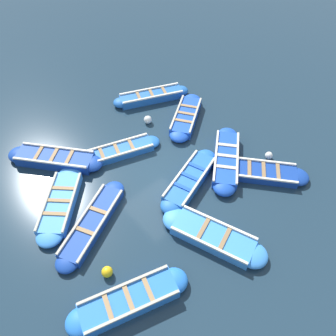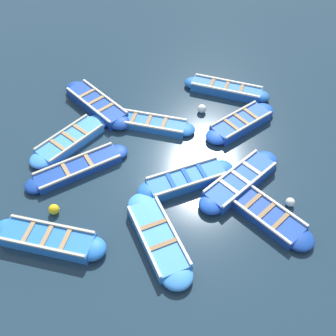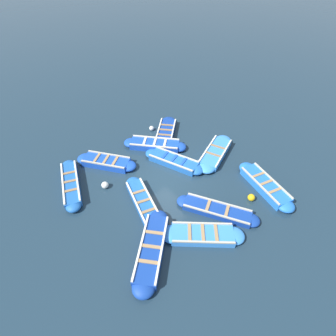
{
  "view_description": "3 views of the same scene",
  "coord_description": "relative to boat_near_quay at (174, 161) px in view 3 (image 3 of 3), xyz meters",
  "views": [
    {
      "loc": [
        6.63,
        -5.33,
        9.8
      ],
      "look_at": [
        0.27,
        0.29,
        0.22
      ],
      "focal_mm": 35.0,
      "sensor_mm": 36.0,
      "label": 1
    },
    {
      "loc": [
        10.03,
        -0.74,
        10.55
      ],
      "look_at": [
        0.74,
        -0.07,
        0.28
      ],
      "focal_mm": 42.0,
      "sensor_mm": 36.0,
      "label": 2
    },
    {
      "loc": [
        -6.36,
        -7.26,
        9.79
      ],
      "look_at": [
        0.44,
        0.12,
        0.46
      ],
      "focal_mm": 28.0,
      "sensor_mm": 36.0,
      "label": 3
    }
  ],
  "objects": [
    {
      "name": "boat_mid_row",
      "position": [
        2.27,
        -1.1,
        -0.01
      ],
      "size": [
        3.81,
        2.14,
        0.42
      ],
      "color": "#3884E0",
      "rests_on": "ground"
    },
    {
      "name": "boat_bow_out",
      "position": [
        -5.03,
        2.27,
        0.0
      ],
      "size": [
        2.14,
        3.75,
        0.44
      ],
      "color": "#1E59AD",
      "rests_on": "ground"
    },
    {
      "name": "buoy_yellow_far",
      "position": [
        0.95,
        -4.44,
        -0.01
      ],
      "size": [
        0.35,
        0.35,
        0.35
      ],
      "primitive_type": "sphere",
      "color": "#EAB214",
      "rests_on": "ground"
    },
    {
      "name": "boat_drifting",
      "position": [
        0.2,
        1.84,
        0.01
      ],
      "size": [
        3.04,
        3.45,
        0.44
      ],
      "color": "#1947B7",
      "rests_on": "ground"
    },
    {
      "name": "boat_broadside",
      "position": [
        2.1,
        -4.46,
        0.02
      ],
      "size": [
        1.89,
        3.78,
        0.47
      ],
      "color": "blue",
      "rests_on": "ground"
    },
    {
      "name": "boat_near_quay",
      "position": [
        0.0,
        0.0,
        0.0
      ],
      "size": [
        1.87,
        3.65,
        0.43
      ],
      "color": "#1E59AD",
      "rests_on": "ground"
    },
    {
      "name": "buoy_orange_near",
      "position": [
        -3.8,
        1.04,
        -0.01
      ],
      "size": [
        0.36,
        0.36,
        0.36
      ],
      "primitive_type": "sphere",
      "color": "silver",
      "rests_on": "ground"
    },
    {
      "name": "boat_far_corner",
      "position": [
        -4.37,
        -3.31,
        0.02
      ],
      "size": [
        3.61,
        3.15,
        0.47
      ],
      "color": "navy",
      "rests_on": "ground"
    },
    {
      "name": "buoy_white_drifting",
      "position": [
        1.2,
        3.34,
        -0.03
      ],
      "size": [
        0.31,
        0.31,
        0.31
      ],
      "primitive_type": "sphere",
      "color": "silver",
      "rests_on": "ground"
    },
    {
      "name": "boat_outer_left",
      "position": [
        -3.08,
        -1.18,
        -0.03
      ],
      "size": [
        1.87,
        3.78,
        0.36
      ],
      "color": "#1E59AD",
      "rests_on": "ground"
    },
    {
      "name": "boat_tucked",
      "position": [
        -0.86,
        -3.81,
        -0.04
      ],
      "size": [
        2.43,
        3.8,
        0.36
      ],
      "color": "navy",
      "rests_on": "ground"
    },
    {
      "name": "ground_plane",
      "position": [
        -1.25,
        -0.53,
        -0.19
      ],
      "size": [
        120.0,
        120.0,
        0.0
      ],
      "primitive_type": "plane",
      "color": "#1C303F"
    },
    {
      "name": "boat_outer_right",
      "position": [
        -2.79,
        2.46,
        0.0
      ],
      "size": [
        2.61,
        3.33,
        0.44
      ],
      "color": "#1947B7",
      "rests_on": "ground"
    },
    {
      "name": "boat_end_of_row",
      "position": [
        1.61,
        2.41,
        -0.03
      ],
      "size": [
        3.29,
        2.93,
        0.37
      ],
      "color": "navy",
      "rests_on": "ground"
    },
    {
      "name": "boat_centre",
      "position": [
        -2.32,
        -4.22,
        -0.03
      ],
      "size": [
        3.19,
        3.15,
        0.37
      ],
      "color": "#3884E0",
      "rests_on": "ground"
    }
  ]
}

